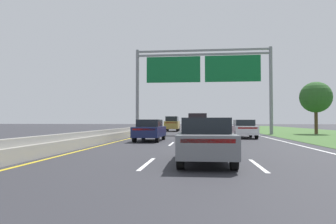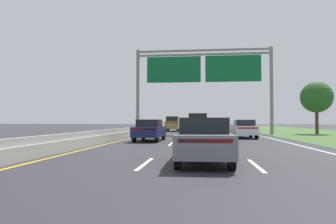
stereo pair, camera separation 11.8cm
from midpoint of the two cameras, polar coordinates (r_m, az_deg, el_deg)
name	(u,v)px [view 2 (the right image)]	position (r m, az deg, el deg)	size (l,w,h in m)	color
ground_plane	(201,134)	(34.71, 6.28, -4.13)	(220.00, 220.00, 0.00)	#2B2B30
lane_striping	(201,134)	(34.25, 6.28, -4.15)	(11.96, 106.00, 0.01)	white
grass_verge_right	(328,134)	(37.40, 28.23, -3.74)	(14.00, 110.00, 0.02)	#3D602D
median_barrier_concrete	(144,130)	(35.32, -4.51, -3.52)	(0.60, 110.00, 0.85)	#99968E
overhead_sign_gantry	(203,73)	(33.69, 6.76, 7.38)	(15.06, 0.42, 9.54)	gray
pickup_truck_red	(198,125)	(28.57, 5.79, -2.49)	(2.05, 5.42, 2.20)	maroon
car_white_right_lane_sedan	(244,128)	(26.80, 14.34, -3.05)	(1.86, 4.42, 1.57)	silver
car_navy_left_lane_sedan	(150,130)	(22.10, -3.33, -3.39)	(1.91, 4.44, 1.57)	#161E47
car_gold_left_lane_suv	(173,124)	(42.93, 1.01, -2.21)	(1.92, 4.71, 2.11)	#A38438
car_grey_centre_lane_sedan	(204,139)	(10.63, 7.07, -5.19)	(1.87, 4.42, 1.57)	slate
car_blue_centre_lane_sedan	(200,126)	(36.24, 6.22, -2.73)	(1.95, 4.45, 1.57)	navy
roadside_tree_mid	(317,97)	(37.43, 26.43, 2.51)	(3.46, 3.46, 5.86)	#4C3823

